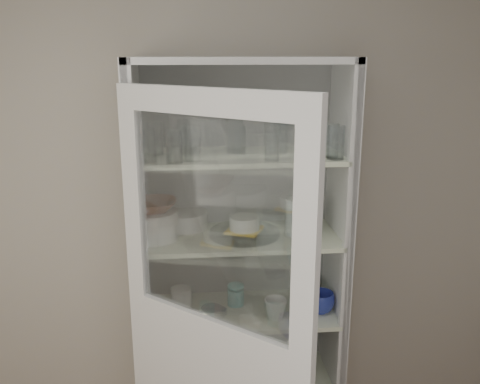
% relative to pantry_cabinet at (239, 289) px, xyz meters
% --- Properties ---
extents(wall_back, '(3.60, 0.02, 2.60)m').
position_rel_pantry_cabinet_xyz_m(wall_back, '(-0.20, 0.16, 0.36)').
color(wall_back, '#A69F98').
rests_on(wall_back, ground).
extents(pantry_cabinet, '(1.00, 0.45, 2.10)m').
position_rel_pantry_cabinet_xyz_m(pantry_cabinet, '(0.00, 0.00, 0.00)').
color(pantry_cabinet, silver).
rests_on(pantry_cabinet, floor).
extents(cupboard_door, '(0.71, 0.61, 2.00)m').
position_rel_pantry_cabinet_xyz_m(cupboard_door, '(-0.16, -0.58, -0.07)').
color(cupboard_door, silver).
rests_on(cupboard_door, floor).
extents(tumbler_0, '(0.08, 0.08, 0.14)m').
position_rel_pantry_cabinet_xyz_m(tumbler_0, '(-0.41, -0.21, 0.79)').
color(tumbler_0, silver).
rests_on(tumbler_0, shelf_glass).
extents(tumbler_1, '(0.09, 0.09, 0.14)m').
position_rel_pantry_cabinet_xyz_m(tumbler_1, '(-0.30, -0.23, 0.79)').
color(tumbler_1, silver).
rests_on(tumbler_1, shelf_glass).
extents(tumbler_2, '(0.09, 0.09, 0.15)m').
position_rel_pantry_cabinet_xyz_m(tumbler_2, '(-0.22, -0.20, 0.79)').
color(tumbler_2, silver).
rests_on(tumbler_2, shelf_glass).
extents(tumbler_3, '(0.08, 0.08, 0.13)m').
position_rel_pantry_cabinet_xyz_m(tumbler_3, '(0.13, -0.22, 0.78)').
color(tumbler_3, silver).
rests_on(tumbler_3, shelf_glass).
extents(tumbler_4, '(0.07, 0.07, 0.14)m').
position_rel_pantry_cabinet_xyz_m(tumbler_4, '(0.29, -0.22, 0.79)').
color(tumbler_4, silver).
rests_on(tumbler_4, shelf_glass).
extents(tumbler_5, '(0.08, 0.08, 0.15)m').
position_rel_pantry_cabinet_xyz_m(tumbler_5, '(0.40, -0.17, 0.80)').
color(tumbler_5, silver).
rests_on(tumbler_5, shelf_glass).
extents(tumbler_6, '(0.09, 0.09, 0.15)m').
position_rel_pantry_cabinet_xyz_m(tumbler_6, '(0.41, -0.22, 0.80)').
color(tumbler_6, silver).
rests_on(tumbler_6, shelf_glass).
extents(tumbler_7, '(0.07, 0.07, 0.14)m').
position_rel_pantry_cabinet_xyz_m(tumbler_7, '(-0.24, -0.07, 0.79)').
color(tumbler_7, silver).
rests_on(tumbler_7, shelf_glass).
extents(tumbler_8, '(0.09, 0.09, 0.15)m').
position_rel_pantry_cabinet_xyz_m(tumbler_8, '(-0.39, -0.05, 0.80)').
color(tumbler_8, silver).
rests_on(tumbler_8, shelf_glass).
extents(tumbler_9, '(0.08, 0.08, 0.13)m').
position_rel_pantry_cabinet_xyz_m(tumbler_9, '(-0.01, -0.06, 0.79)').
color(tumbler_9, silver).
rests_on(tumbler_9, shelf_glass).
extents(tumbler_10, '(0.09, 0.09, 0.16)m').
position_rel_pantry_cabinet_xyz_m(tumbler_10, '(-0.02, -0.04, 0.80)').
color(tumbler_10, silver).
rests_on(tumbler_10, shelf_glass).
extents(tumbler_11, '(0.07, 0.07, 0.14)m').
position_rel_pantry_cabinet_xyz_m(tumbler_11, '(0.19, -0.05, 0.79)').
color(tumbler_11, silver).
rests_on(tumbler_11, shelf_glass).
extents(goblet_0, '(0.08, 0.08, 0.18)m').
position_rel_pantry_cabinet_xyz_m(goblet_0, '(-0.26, 0.02, 0.81)').
color(goblet_0, silver).
rests_on(goblet_0, shelf_glass).
extents(goblet_1, '(0.08, 0.08, 0.18)m').
position_rel_pantry_cabinet_xyz_m(goblet_1, '(-0.04, 0.04, 0.81)').
color(goblet_1, silver).
rests_on(goblet_1, shelf_glass).
extents(goblet_2, '(0.07, 0.07, 0.16)m').
position_rel_pantry_cabinet_xyz_m(goblet_2, '(0.23, 0.04, 0.80)').
color(goblet_2, silver).
rests_on(goblet_2, shelf_glass).
extents(goblet_3, '(0.08, 0.08, 0.18)m').
position_rel_pantry_cabinet_xyz_m(goblet_3, '(0.21, 0.06, 0.81)').
color(goblet_3, silver).
rests_on(goblet_3, shelf_glass).
extents(plate_stack_front, '(0.21, 0.21, 0.07)m').
position_rel_pantry_cabinet_xyz_m(plate_stack_front, '(-0.41, -0.09, 0.36)').
color(plate_stack_front, white).
rests_on(plate_stack_front, shelf_plates).
extents(plate_stack_back, '(0.23, 0.23, 0.08)m').
position_rel_pantry_cabinet_xyz_m(plate_stack_back, '(-0.27, 0.07, 0.36)').
color(plate_stack_back, white).
rests_on(plate_stack_back, shelf_plates).
extents(cream_bowl, '(0.27, 0.27, 0.07)m').
position_rel_pantry_cabinet_xyz_m(cream_bowl, '(-0.41, -0.09, 0.43)').
color(cream_bowl, silver).
rests_on(cream_bowl, plate_stack_front).
extents(terracotta_bowl, '(0.22, 0.22, 0.05)m').
position_rel_pantry_cabinet_xyz_m(terracotta_bowl, '(-0.41, -0.09, 0.49)').
color(terracotta_bowl, brown).
rests_on(terracotta_bowl, cream_bowl).
extents(glass_platter, '(0.36, 0.36, 0.02)m').
position_rel_pantry_cabinet_xyz_m(glass_platter, '(0.02, -0.07, 0.33)').
color(glass_platter, silver).
rests_on(glass_platter, shelf_plates).
extents(yellow_trivet, '(0.20, 0.20, 0.01)m').
position_rel_pantry_cabinet_xyz_m(yellow_trivet, '(0.02, -0.07, 0.35)').
color(yellow_trivet, '#FFB016').
rests_on(yellow_trivet, glass_platter).
extents(white_ramekin, '(0.16, 0.16, 0.06)m').
position_rel_pantry_cabinet_xyz_m(white_ramekin, '(0.02, -0.07, 0.38)').
color(white_ramekin, white).
rests_on(white_ramekin, yellow_trivet).
extents(grey_bowl_stack, '(0.13, 0.13, 0.18)m').
position_rel_pantry_cabinet_xyz_m(grey_bowl_stack, '(0.29, -0.09, 0.41)').
color(grey_bowl_stack, silver).
rests_on(grey_bowl_stack, shelf_plates).
extents(mug_blue, '(0.17, 0.17, 0.11)m').
position_rel_pantry_cabinet_xyz_m(mug_blue, '(0.40, -0.13, -0.03)').
color(mug_blue, navy).
rests_on(mug_blue, shelf_mugs).
extents(mug_teal, '(0.14, 0.14, 0.10)m').
position_rel_pantry_cabinet_xyz_m(mug_teal, '(0.36, 0.01, -0.03)').
color(mug_teal, teal).
rests_on(mug_teal, shelf_mugs).
extents(mug_white, '(0.14, 0.14, 0.10)m').
position_rel_pantry_cabinet_xyz_m(mug_white, '(0.16, -0.18, -0.03)').
color(mug_white, white).
rests_on(mug_white, shelf_mugs).
extents(teal_jar, '(0.09, 0.09, 0.10)m').
position_rel_pantry_cabinet_xyz_m(teal_jar, '(-0.02, -0.02, -0.03)').
color(teal_jar, teal).
rests_on(teal_jar, shelf_mugs).
extents(measuring_cups, '(0.11, 0.11, 0.04)m').
position_rel_pantry_cabinet_xyz_m(measuring_cups, '(-0.14, -0.12, -0.06)').
color(measuring_cups, '#B0B2BC').
rests_on(measuring_cups, shelf_mugs).
extents(white_canister, '(0.13, 0.13, 0.12)m').
position_rel_pantry_cabinet_xyz_m(white_canister, '(-0.29, -0.06, -0.02)').
color(white_canister, white).
rests_on(white_canister, shelf_mugs).
extents(cream_dish, '(0.28, 0.28, 0.07)m').
position_rel_pantry_cabinet_xyz_m(cream_dish, '(-0.20, -0.07, -0.44)').
color(cream_dish, silver).
rests_on(cream_dish, shelf_bot).
extents(tin_box, '(0.23, 0.18, 0.06)m').
position_rel_pantry_cabinet_xyz_m(tin_box, '(0.10, -0.07, -0.45)').
color(tin_box, gray).
rests_on(tin_box, shelf_bot).
extents(tumbler_12, '(0.07, 0.07, 0.14)m').
position_rel_pantry_cabinet_xyz_m(tumbler_12, '(0.15, -0.08, 0.79)').
color(tumbler_12, silver).
rests_on(tumbler_12, shelf_glass).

